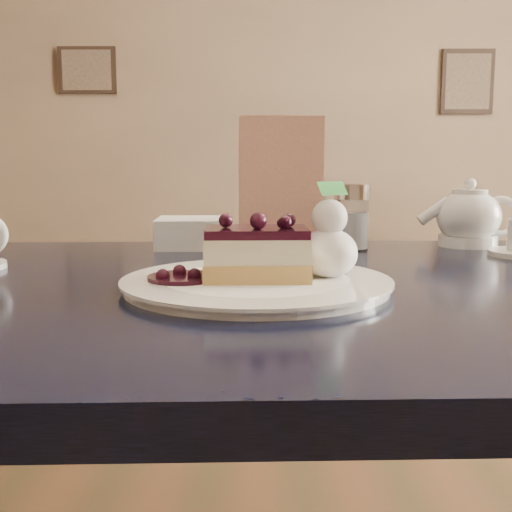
{
  "coord_description": "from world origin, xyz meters",
  "views": [
    {
      "loc": [
        0.01,
        -0.75,
        0.92
      ],
      "look_at": [
        0.01,
        -0.08,
        0.82
      ],
      "focal_mm": 45.0,
      "sensor_mm": 36.0,
      "label": 1
    }
  ],
  "objects_px": {
    "cheesecake_slice": "(256,254)",
    "tea_set": "(479,223)",
    "main_table": "(255,343)",
    "dessert_plate": "(256,284)"
  },
  "relations": [
    {
      "from": "cheesecake_slice",
      "to": "tea_set",
      "type": "distance_m",
      "value": 0.53
    },
    {
      "from": "main_table",
      "to": "tea_set",
      "type": "height_order",
      "value": "tea_set"
    },
    {
      "from": "main_table",
      "to": "cheesecake_slice",
      "type": "relative_size",
      "value": 9.98
    },
    {
      "from": "main_table",
      "to": "tea_set",
      "type": "bearing_deg",
      "value": 37.16
    },
    {
      "from": "main_table",
      "to": "dessert_plate",
      "type": "xyz_separation_m",
      "value": [
        0.0,
        -0.05,
        0.09
      ]
    },
    {
      "from": "main_table",
      "to": "cheesecake_slice",
      "type": "distance_m",
      "value": 0.13
    },
    {
      "from": "dessert_plate",
      "to": "cheesecake_slice",
      "type": "distance_m",
      "value": 0.04
    },
    {
      "from": "tea_set",
      "to": "dessert_plate",
      "type": "bearing_deg",
      "value": -136.3
    },
    {
      "from": "dessert_plate",
      "to": "tea_set",
      "type": "xyz_separation_m",
      "value": [
        0.38,
        0.37,
        0.04
      ]
    },
    {
      "from": "cheesecake_slice",
      "to": "tea_set",
      "type": "height_order",
      "value": "tea_set"
    }
  ]
}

